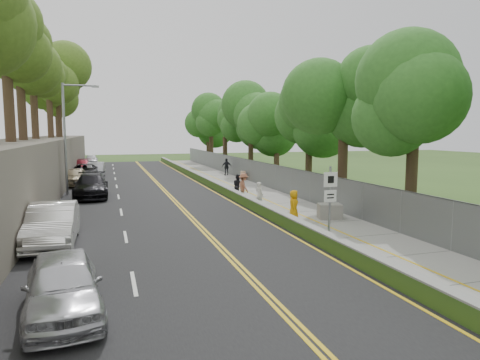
{
  "coord_description": "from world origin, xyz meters",
  "views": [
    {
      "loc": [
        -7.83,
        -18.85,
        4.6
      ],
      "look_at": [
        0.5,
        8.0,
        1.4
      ],
      "focal_mm": 32.0,
      "sensor_mm": 36.0,
      "label": 1
    }
  ],
  "objects_px": {
    "car_0": "(63,285)",
    "car_2": "(40,224)",
    "car_1": "(53,224)",
    "construction_barrel": "(243,176)",
    "concrete_block": "(330,211)",
    "person_far": "(227,167)",
    "streetlight": "(68,131)",
    "signpost": "(330,195)",
    "painter_0": "(294,205)"
  },
  "relations": [
    {
      "from": "car_0",
      "to": "car_2",
      "type": "bearing_deg",
      "value": 95.26
    },
    {
      "from": "car_0",
      "to": "car_1",
      "type": "xyz_separation_m",
      "value": [
        -1.04,
        7.25,
        0.07
      ]
    },
    {
      "from": "construction_barrel",
      "to": "concrete_block",
      "type": "bearing_deg",
      "value": -93.42
    },
    {
      "from": "concrete_block",
      "to": "car_1",
      "type": "bearing_deg",
      "value": -174.31
    },
    {
      "from": "construction_barrel",
      "to": "concrete_block",
      "type": "relative_size",
      "value": 0.71
    },
    {
      "from": "car_0",
      "to": "person_far",
      "type": "xyz_separation_m",
      "value": [
        12.98,
        31.66,
        0.13
      ]
    },
    {
      "from": "streetlight",
      "to": "car_0",
      "type": "height_order",
      "value": "streetlight"
    },
    {
      "from": "car_1",
      "to": "streetlight",
      "type": "bearing_deg",
      "value": 91.61
    },
    {
      "from": "car_2",
      "to": "person_far",
      "type": "bearing_deg",
      "value": 56.23
    },
    {
      "from": "signpost",
      "to": "construction_barrel",
      "type": "relative_size",
      "value": 3.73
    },
    {
      "from": "signpost",
      "to": "car_2",
      "type": "distance_m",
      "value": 12.17
    },
    {
      "from": "concrete_block",
      "to": "streetlight",
      "type": "bearing_deg",
      "value": 136.05
    },
    {
      "from": "car_2",
      "to": "painter_0",
      "type": "xyz_separation_m",
      "value": [
        11.82,
        0.69,
        0.05
      ]
    },
    {
      "from": "car_0",
      "to": "person_far",
      "type": "relative_size",
      "value": 2.53
    },
    {
      "from": "signpost",
      "to": "person_far",
      "type": "bearing_deg",
      "value": 83.8
    },
    {
      "from": "car_0",
      "to": "car_1",
      "type": "distance_m",
      "value": 7.33
    },
    {
      "from": "streetlight",
      "to": "person_far",
      "type": "bearing_deg",
      "value": 34.5
    },
    {
      "from": "construction_barrel",
      "to": "signpost",
      "type": "bearing_deg",
      "value": -98.31
    },
    {
      "from": "construction_barrel",
      "to": "streetlight",
      "type": "bearing_deg",
      "value": -160.43
    },
    {
      "from": "car_0",
      "to": "construction_barrel",
      "type": "bearing_deg",
      "value": 57.79
    },
    {
      "from": "car_0",
      "to": "painter_0",
      "type": "xyz_separation_m",
      "value": [
        10.22,
        8.74,
        0.03
      ]
    },
    {
      "from": "painter_0",
      "to": "person_far",
      "type": "bearing_deg",
      "value": 16.64
    },
    {
      "from": "construction_barrel",
      "to": "painter_0",
      "type": "bearing_deg",
      "value": -99.59
    },
    {
      "from": "streetlight",
      "to": "painter_0",
      "type": "height_order",
      "value": "streetlight"
    },
    {
      "from": "signpost",
      "to": "car_1",
      "type": "relative_size",
      "value": 0.61
    },
    {
      "from": "car_1",
      "to": "car_2",
      "type": "bearing_deg",
      "value": 124.86
    },
    {
      "from": "car_2",
      "to": "car_1",
      "type": "bearing_deg",
      "value": -57.16
    },
    {
      "from": "concrete_block",
      "to": "car_2",
      "type": "height_order",
      "value": "car_2"
    },
    {
      "from": "construction_barrel",
      "to": "concrete_block",
      "type": "xyz_separation_m",
      "value": [
        -1.1,
        -18.42,
        -0.02
      ]
    },
    {
      "from": "signpost",
      "to": "car_2",
      "type": "bearing_deg",
      "value": 164.06
    },
    {
      "from": "signpost",
      "to": "car_0",
      "type": "relative_size",
      "value": 0.69
    },
    {
      "from": "streetlight",
      "to": "signpost",
      "type": "distance_m",
      "value": 20.72
    },
    {
      "from": "car_0",
      "to": "person_far",
      "type": "height_order",
      "value": "person_far"
    },
    {
      "from": "streetlight",
      "to": "person_far",
      "type": "xyz_separation_m",
      "value": [
        14.44,
        9.92,
        -3.71
      ]
    },
    {
      "from": "construction_barrel",
      "to": "person_far",
      "type": "xyz_separation_m",
      "value": [
        -0.32,
        4.68,
        0.47
      ]
    },
    {
      "from": "construction_barrel",
      "to": "person_far",
      "type": "distance_m",
      "value": 4.71
    },
    {
      "from": "streetlight",
      "to": "construction_barrel",
      "type": "distance_m",
      "value": 16.21
    },
    {
      "from": "streetlight",
      "to": "construction_barrel",
      "type": "relative_size",
      "value": 9.63
    },
    {
      "from": "signpost",
      "to": "construction_barrel",
      "type": "xyz_separation_m",
      "value": [
        3.25,
        22.26,
        -1.5
      ]
    },
    {
      "from": "painter_0",
      "to": "car_0",
      "type": "bearing_deg",
      "value": 154.04
    },
    {
      "from": "car_0",
      "to": "car_2",
      "type": "distance_m",
      "value": 8.21
    },
    {
      "from": "streetlight",
      "to": "person_far",
      "type": "distance_m",
      "value": 17.91
    },
    {
      "from": "streetlight",
      "to": "car_2",
      "type": "distance_m",
      "value": 14.22
    },
    {
      "from": "car_0",
      "to": "streetlight",
      "type": "bearing_deg",
      "value": 87.87
    },
    {
      "from": "car_1",
      "to": "painter_0",
      "type": "bearing_deg",
      "value": 7.48
    },
    {
      "from": "construction_barrel",
      "to": "car_0",
      "type": "bearing_deg",
      "value": -116.23
    },
    {
      "from": "concrete_block",
      "to": "car_2",
      "type": "bearing_deg",
      "value": -177.85
    },
    {
      "from": "construction_barrel",
      "to": "car_0",
      "type": "xyz_separation_m",
      "value": [
        -13.3,
        -26.99,
        0.34
      ]
    },
    {
      "from": "streetlight",
      "to": "car_1",
      "type": "bearing_deg",
      "value": -88.33
    },
    {
      "from": "construction_barrel",
      "to": "car_0",
      "type": "height_order",
      "value": "car_0"
    }
  ]
}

